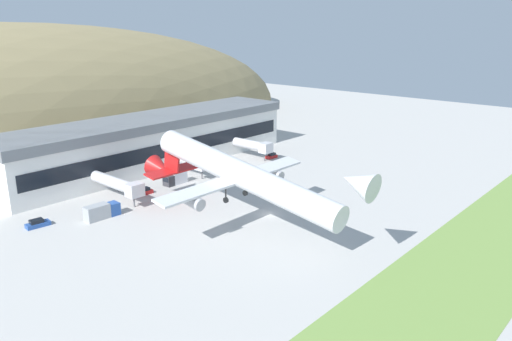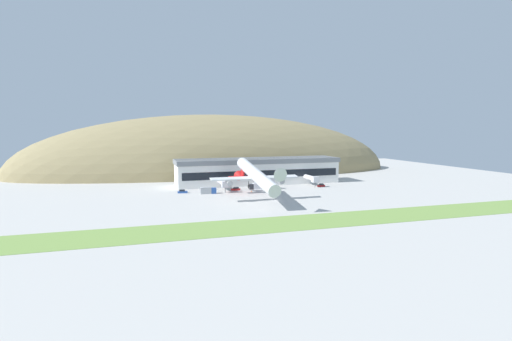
{
  "view_description": "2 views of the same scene",
  "coord_description": "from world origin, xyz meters",
  "px_view_note": "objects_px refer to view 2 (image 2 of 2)",
  "views": [
    {
      "loc": [
        -74.33,
        -62.32,
        38.14
      ],
      "look_at": [
        -5.78,
        -1.92,
        11.15
      ],
      "focal_mm": 35.0,
      "sensor_mm": 36.0,
      "label": 1
    },
    {
      "loc": [
        -56.8,
        -153.92,
        29.91
      ],
      "look_at": [
        -8.58,
        -0.38,
        12.64
      ],
      "focal_mm": 28.0,
      "sensor_mm": 36.0,
      "label": 2
    }
  ],
  "objects_px": {
    "traffic_cone_0": "(251,191)",
    "terminal_building": "(258,169)",
    "cargo_airplane": "(256,176)",
    "jetway_0": "(222,183)",
    "fuel_truck": "(208,191)",
    "service_car_2": "(236,189)",
    "service_car_1": "(182,192)",
    "box_truck": "(255,186)",
    "jetway_1": "(268,180)",
    "service_car_0": "(321,185)",
    "jetway_2": "(312,178)"
  },
  "relations": [
    {
      "from": "jetway_1",
      "to": "service_car_0",
      "type": "bearing_deg",
      "value": -8.11
    },
    {
      "from": "service_car_0",
      "to": "fuel_truck",
      "type": "bearing_deg",
      "value": -175.99
    },
    {
      "from": "traffic_cone_0",
      "to": "terminal_building",
      "type": "bearing_deg",
      "value": 65.69
    },
    {
      "from": "fuel_truck",
      "to": "service_car_2",
      "type": "bearing_deg",
      "value": 21.18
    },
    {
      "from": "jetway_1",
      "to": "fuel_truck",
      "type": "bearing_deg",
      "value": -165.69
    },
    {
      "from": "service_car_1",
      "to": "cargo_airplane",
      "type": "bearing_deg",
      "value": -48.68
    },
    {
      "from": "cargo_airplane",
      "to": "service_car_1",
      "type": "xyz_separation_m",
      "value": [
        -26.14,
        29.73,
        -9.89
      ]
    },
    {
      "from": "terminal_building",
      "to": "fuel_truck",
      "type": "height_order",
      "value": "terminal_building"
    },
    {
      "from": "service_car_0",
      "to": "service_car_2",
      "type": "distance_m",
      "value": 44.76
    },
    {
      "from": "service_car_2",
      "to": "box_truck",
      "type": "distance_m",
      "value": 10.12
    },
    {
      "from": "jetway_2",
      "to": "box_truck",
      "type": "bearing_deg",
      "value": -177.49
    },
    {
      "from": "service_car_0",
      "to": "service_car_2",
      "type": "height_order",
      "value": "service_car_0"
    },
    {
      "from": "cargo_airplane",
      "to": "jetway_0",
      "type": "bearing_deg",
      "value": 103.22
    },
    {
      "from": "cargo_airplane",
      "to": "traffic_cone_0",
      "type": "height_order",
      "value": "cargo_airplane"
    },
    {
      "from": "service_car_2",
      "to": "traffic_cone_0",
      "type": "distance_m",
      "value": 9.05
    },
    {
      "from": "jetway_0",
      "to": "service_car_2",
      "type": "xyz_separation_m",
      "value": [
        6.36,
        -0.32,
        -3.35
      ]
    },
    {
      "from": "jetway_2",
      "to": "service_car_2",
      "type": "height_order",
      "value": "jetway_2"
    },
    {
      "from": "fuel_truck",
      "to": "traffic_cone_0",
      "type": "relative_size",
      "value": 12.66
    },
    {
      "from": "jetway_1",
      "to": "service_car_0",
      "type": "xyz_separation_m",
      "value": [
        27.54,
        -3.92,
        -3.34
      ]
    },
    {
      "from": "jetway_2",
      "to": "box_truck",
      "type": "relative_size",
      "value": 2.22
    },
    {
      "from": "service_car_2",
      "to": "box_truck",
      "type": "height_order",
      "value": "box_truck"
    },
    {
      "from": "fuel_truck",
      "to": "service_car_1",
      "type": "bearing_deg",
      "value": 153.89
    },
    {
      "from": "service_car_0",
      "to": "service_car_2",
      "type": "xyz_separation_m",
      "value": [
        -44.73,
        1.45,
        -0.0
      ]
    },
    {
      "from": "jetway_1",
      "to": "fuel_truck",
      "type": "relative_size",
      "value": 1.74
    },
    {
      "from": "fuel_truck",
      "to": "box_truck",
      "type": "relative_size",
      "value": 1.2
    },
    {
      "from": "service_car_0",
      "to": "jetway_1",
      "type": "bearing_deg",
      "value": 171.89
    },
    {
      "from": "terminal_building",
      "to": "service_car_2",
      "type": "height_order",
      "value": "terminal_building"
    },
    {
      "from": "jetway_0",
      "to": "jetway_2",
      "type": "relative_size",
      "value": 1.24
    },
    {
      "from": "jetway_1",
      "to": "fuel_truck",
      "type": "height_order",
      "value": "jetway_1"
    },
    {
      "from": "service_car_0",
      "to": "service_car_2",
      "type": "bearing_deg",
      "value": 178.14
    },
    {
      "from": "jetway_2",
      "to": "traffic_cone_0",
      "type": "height_order",
      "value": "jetway_2"
    },
    {
      "from": "service_car_0",
      "to": "box_truck",
      "type": "xyz_separation_m",
      "value": [
        -34.66,
        2.14,
        0.81
      ]
    },
    {
      "from": "cargo_airplane",
      "to": "fuel_truck",
      "type": "bearing_deg",
      "value": 121.98
    },
    {
      "from": "cargo_airplane",
      "to": "traffic_cone_0",
      "type": "bearing_deg",
      "value": 77.63
    },
    {
      "from": "jetway_0",
      "to": "jetway_1",
      "type": "bearing_deg",
      "value": 5.23
    },
    {
      "from": "service_car_0",
      "to": "service_car_1",
      "type": "relative_size",
      "value": 0.8
    },
    {
      "from": "service_car_2",
      "to": "traffic_cone_0",
      "type": "xyz_separation_m",
      "value": [
        5.82,
        -6.91,
        -0.36
      ]
    },
    {
      "from": "jetway_0",
      "to": "fuel_truck",
      "type": "relative_size",
      "value": 2.3
    },
    {
      "from": "service_car_0",
      "to": "box_truck",
      "type": "distance_m",
      "value": 34.74
    },
    {
      "from": "jetway_0",
      "to": "service_car_0",
      "type": "distance_m",
      "value": 51.23
    },
    {
      "from": "jetway_0",
      "to": "traffic_cone_0",
      "type": "relative_size",
      "value": 29.05
    },
    {
      "from": "service_car_1",
      "to": "box_truck",
      "type": "distance_m",
      "value": 35.46
    },
    {
      "from": "service_car_2",
      "to": "traffic_cone_0",
      "type": "bearing_deg",
      "value": -49.89
    },
    {
      "from": "service_car_2",
      "to": "service_car_1",
      "type": "bearing_deg",
      "value": -179.43
    },
    {
      "from": "service_car_1",
      "to": "jetway_1",
      "type": "bearing_deg",
      "value": 3.66
    },
    {
      "from": "jetway_0",
      "to": "jetway_1",
      "type": "xyz_separation_m",
      "value": [
        23.55,
        2.16,
        -0.0
      ]
    },
    {
      "from": "cargo_airplane",
      "to": "jetway_2",
      "type": "bearing_deg",
      "value": 38.58
    },
    {
      "from": "service_car_0",
      "to": "box_truck",
      "type": "bearing_deg",
      "value": 176.47
    },
    {
      "from": "jetway_2",
      "to": "traffic_cone_0",
      "type": "xyz_separation_m",
      "value": [
        -35.08,
        -8.95,
        -3.71
      ]
    },
    {
      "from": "cargo_airplane",
      "to": "service_car_1",
      "type": "relative_size",
      "value": 11.93
    }
  ]
}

